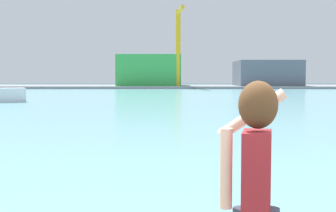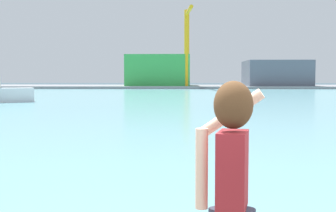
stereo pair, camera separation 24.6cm
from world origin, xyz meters
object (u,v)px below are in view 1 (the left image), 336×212
warehouse_left (150,70)px  person_photographer (255,175)px  warehouse_right (267,73)px  port_crane (179,40)px

warehouse_left → person_photographer: bearing=-86.4°
person_photographer → warehouse_right: bearing=0.9°
warehouse_left → port_crane: port_crane is taller
warehouse_left → port_crane: 10.70m
person_photographer → warehouse_right: size_ratio=0.14×
warehouse_right → port_crane: 20.61m
person_photographer → warehouse_left: warehouse_left is taller
warehouse_left → warehouse_right: bearing=-0.6°
person_photographer → warehouse_left: 91.22m
warehouse_left → port_crane: (5.99, -6.63, 5.89)m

